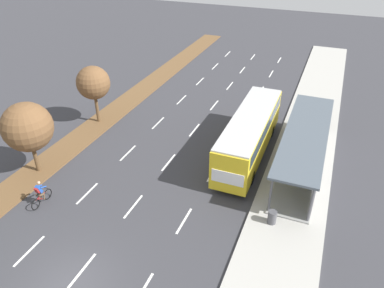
{
  "coord_description": "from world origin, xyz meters",
  "views": [
    {
      "loc": [
        9.99,
        -8.67,
        15.51
      ],
      "look_at": [
        1.38,
        12.92,
        1.2
      ],
      "focal_mm": 34.09,
      "sensor_mm": 36.0,
      "label": 1
    }
  ],
  "objects_px": {
    "bus_shelter": "(308,146)",
    "cyclist": "(40,194)",
    "median_tree_third": "(93,83)",
    "bus": "(250,131)",
    "median_tree_second": "(27,127)",
    "trash_bin": "(272,217)"
  },
  "relations": [
    {
      "from": "median_tree_third",
      "to": "trash_bin",
      "type": "bearing_deg",
      "value": -22.88
    },
    {
      "from": "bus_shelter",
      "to": "bus",
      "type": "relative_size",
      "value": 1.11
    },
    {
      "from": "bus_shelter",
      "to": "cyclist",
      "type": "relative_size",
      "value": 6.88
    },
    {
      "from": "cyclist",
      "to": "median_tree_third",
      "type": "xyz_separation_m",
      "value": [
        -2.98,
        10.72,
        2.97
      ]
    },
    {
      "from": "bus",
      "to": "median_tree_second",
      "type": "xyz_separation_m",
      "value": [
        -13.46,
        -7.78,
        1.6
      ]
    },
    {
      "from": "bus_shelter",
      "to": "cyclist",
      "type": "xyz_separation_m",
      "value": [
        -15.06,
        -10.25,
        -1.08
      ]
    },
    {
      "from": "bus_shelter",
      "to": "bus",
      "type": "xyz_separation_m",
      "value": [
        -4.28,
        0.24,
        0.2
      ]
    },
    {
      "from": "median_tree_second",
      "to": "median_tree_third",
      "type": "relative_size",
      "value": 1.03
    },
    {
      "from": "bus",
      "to": "cyclist",
      "type": "height_order",
      "value": "bus"
    },
    {
      "from": "bus",
      "to": "trash_bin",
      "type": "height_order",
      "value": "bus"
    },
    {
      "from": "median_tree_second",
      "to": "trash_bin",
      "type": "distance_m",
      "value": 16.96
    },
    {
      "from": "bus",
      "to": "cyclist",
      "type": "relative_size",
      "value": 6.2
    },
    {
      "from": "median_tree_second",
      "to": "bus_shelter",
      "type": "bearing_deg",
      "value": 23.02
    },
    {
      "from": "bus",
      "to": "median_tree_second",
      "type": "distance_m",
      "value": 15.62
    },
    {
      "from": "cyclist",
      "to": "median_tree_second",
      "type": "distance_m",
      "value": 4.78
    },
    {
      "from": "bus_shelter",
      "to": "median_tree_second",
      "type": "xyz_separation_m",
      "value": [
        -17.74,
        -7.54,
        1.8
      ]
    },
    {
      "from": "bus_shelter",
      "to": "median_tree_second",
      "type": "relative_size",
      "value": 2.38
    },
    {
      "from": "median_tree_second",
      "to": "trash_bin",
      "type": "relative_size",
      "value": 6.19
    },
    {
      "from": "median_tree_second",
      "to": "median_tree_third",
      "type": "xyz_separation_m",
      "value": [
        -0.3,
        8.01,
        0.09
      ]
    },
    {
      "from": "median_tree_third",
      "to": "trash_bin",
      "type": "relative_size",
      "value": 5.99
    },
    {
      "from": "bus_shelter",
      "to": "median_tree_third",
      "type": "height_order",
      "value": "median_tree_third"
    },
    {
      "from": "cyclist",
      "to": "median_tree_third",
      "type": "height_order",
      "value": "median_tree_third"
    }
  ]
}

